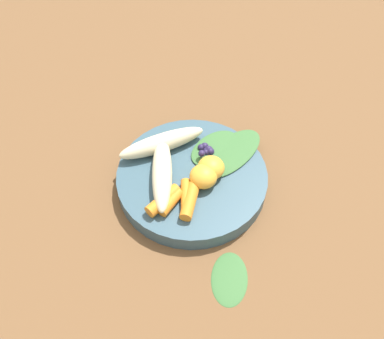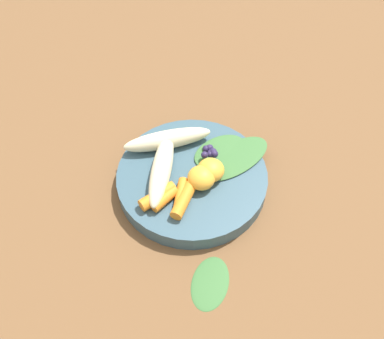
{
  "view_description": "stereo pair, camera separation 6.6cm",
  "coord_description": "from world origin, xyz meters",
  "px_view_note": "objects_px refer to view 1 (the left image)",
  "views": [
    {
      "loc": [
        0.28,
        0.29,
        0.55
      ],
      "look_at": [
        0.0,
        0.0,
        0.04
      ],
      "focal_mm": 39.35,
      "sensor_mm": 36.0,
      "label": 1
    },
    {
      "loc": [
        0.23,
        0.34,
        0.55
      ],
      "look_at": [
        0.0,
        0.0,
        0.04
      ],
      "focal_mm": 39.35,
      "sensor_mm": 36.0,
      "label": 2
    }
  ],
  "objects_px": {
    "banana_peeled_right": "(164,141)",
    "orange_segment_near": "(211,168)",
    "bowl": "(192,179)",
    "banana_peeled_left": "(162,173)",
    "kale_leaf_stray": "(229,278)"
  },
  "relations": [
    {
      "from": "bowl",
      "to": "banana_peeled_left",
      "type": "distance_m",
      "value": 0.06
    },
    {
      "from": "bowl",
      "to": "kale_leaf_stray",
      "type": "bearing_deg",
      "value": 63.78
    },
    {
      "from": "banana_peeled_left",
      "to": "orange_segment_near",
      "type": "height_order",
      "value": "orange_segment_near"
    },
    {
      "from": "banana_peeled_right",
      "to": "kale_leaf_stray",
      "type": "bearing_deg",
      "value": 90.41
    },
    {
      "from": "orange_segment_near",
      "to": "kale_leaf_stray",
      "type": "relative_size",
      "value": 0.52
    },
    {
      "from": "bowl",
      "to": "banana_peeled_right",
      "type": "height_order",
      "value": "banana_peeled_right"
    },
    {
      "from": "orange_segment_near",
      "to": "kale_leaf_stray",
      "type": "height_order",
      "value": "orange_segment_near"
    },
    {
      "from": "banana_peeled_right",
      "to": "orange_segment_near",
      "type": "distance_m",
      "value": 0.09
    },
    {
      "from": "kale_leaf_stray",
      "to": "banana_peeled_right",
      "type": "bearing_deg",
      "value": -150.03
    },
    {
      "from": "bowl",
      "to": "orange_segment_near",
      "type": "bearing_deg",
      "value": 134.07
    },
    {
      "from": "kale_leaf_stray",
      "to": "bowl",
      "type": "bearing_deg",
      "value": -156.51
    },
    {
      "from": "banana_peeled_left",
      "to": "kale_leaf_stray",
      "type": "distance_m",
      "value": 0.19
    },
    {
      "from": "orange_segment_near",
      "to": "banana_peeled_right",
      "type": "bearing_deg",
      "value": -80.33
    },
    {
      "from": "banana_peeled_right",
      "to": "orange_segment_near",
      "type": "xyz_separation_m",
      "value": [
        -0.02,
        0.09,
        0.0
      ]
    },
    {
      "from": "banana_peeled_left",
      "to": "orange_segment_near",
      "type": "relative_size",
      "value": 3.44
    }
  ]
}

